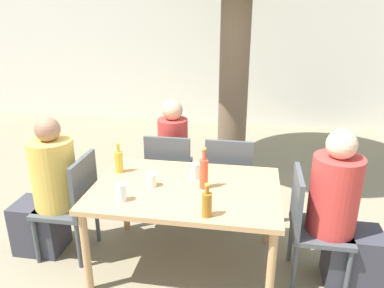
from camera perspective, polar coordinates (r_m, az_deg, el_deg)
ground_plane at (r=3.33m, az=-0.90°, el=-17.72°), size 30.00×30.00×0.00m
cafe_building_wall at (r=6.79m, az=5.62°, el=14.68°), size 10.00×0.08×2.80m
dining_table_front at (r=2.98m, az=-0.97°, el=-7.82°), size 1.46×0.98×0.72m
patio_chair_0 at (r=3.33m, az=-17.61°, el=-8.22°), size 0.44×0.44×0.91m
patio_chair_1 at (r=3.04m, az=17.53°, el=-11.15°), size 0.44×0.44×0.91m
patio_chair_2 at (r=3.73m, az=-3.35°, el=-4.12°), size 0.44×0.44×0.91m
patio_chair_3 at (r=3.65m, az=5.65°, el=-4.74°), size 0.44×0.44×0.91m
person_seated_0 at (r=3.42m, az=-21.14°, el=-7.08°), size 0.58×0.37×1.24m
person_seated_1 at (r=3.06m, az=21.93°, el=-10.38°), size 0.58×0.36×1.25m
person_seated_2 at (r=3.94m, az=-2.58°, el=-2.51°), size 0.30×0.55×1.20m
oil_cruet_0 at (r=3.22m, az=-11.08°, el=-2.56°), size 0.07×0.07×0.26m
amber_bottle_1 at (r=2.52m, az=2.28°, el=-9.09°), size 0.07×0.07×0.24m
soda_bottle_2 at (r=2.88m, az=1.82°, el=-4.39°), size 0.07×0.07×0.33m
drinking_glass_0 at (r=3.07m, az=0.44°, el=-4.10°), size 0.08×0.08×0.12m
drinking_glass_1 at (r=2.95m, az=-6.19°, el=-5.46°), size 0.08×0.08×0.10m
drinking_glass_2 at (r=2.77m, az=-10.70°, el=-7.27°), size 0.07×0.07×0.13m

